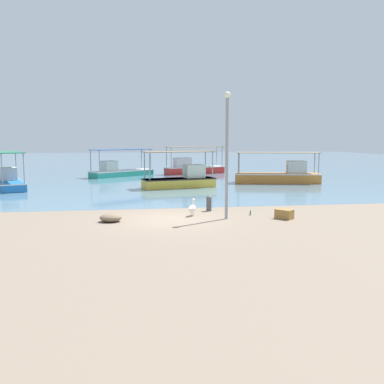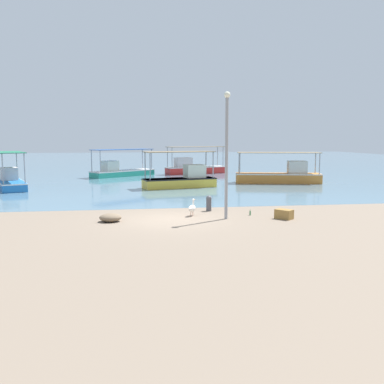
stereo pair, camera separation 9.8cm
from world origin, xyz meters
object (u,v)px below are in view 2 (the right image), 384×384
(fishing_boat_near_right, at_px, (194,167))
(cargo_crate, at_px, (284,214))
(mooring_bollard, at_px, (209,203))
(fishing_boat_far_left, at_px, (11,181))
(lamp_post, at_px, (227,148))
(fishing_boat_far_right, at_px, (121,170))
(net_pile, at_px, (110,218))
(fishing_boat_near_left, at_px, (182,179))
(fishing_boat_center, at_px, (281,175))
(glass_bottle, at_px, (250,213))
(pelican, at_px, (192,208))

(fishing_boat_near_right, distance_m, cargo_crate, 25.19)
(fishing_boat_near_right, height_order, mooring_bollard, fishing_boat_near_right)
(fishing_boat_far_left, relative_size, lamp_post, 0.88)
(fishing_boat_far_right, bearing_deg, net_pile, -89.85)
(fishing_boat_near_right, relative_size, cargo_crate, 8.67)
(fishing_boat_far_right, relative_size, fishing_boat_near_left, 1.11)
(fishing_boat_far_left, bearing_deg, fishing_boat_center, 3.80)
(fishing_boat_center, xyz_separation_m, net_pile, (-12.97, -14.67, -0.47))
(net_pile, distance_m, cargo_crate, 7.73)
(fishing_boat_far_right, bearing_deg, mooring_bollard, -76.88)
(fishing_boat_far_right, distance_m, fishing_boat_far_left, 12.06)
(fishing_boat_far_left, xyz_separation_m, glass_bottle, (14.08, -12.64, -0.49))
(fishing_boat_far_left, distance_m, pelican, 16.83)
(fishing_boat_far_right, relative_size, fishing_boat_far_left, 1.25)
(fishing_boat_near_left, distance_m, fishing_boat_center, 8.57)
(pelican, distance_m, mooring_bollard, 1.61)
(fishing_boat_center, height_order, fishing_boat_near_right, fishing_boat_near_right)
(lamp_post, distance_m, cargo_crate, 3.95)
(fishing_boat_far_left, bearing_deg, net_pile, -60.18)
(fishing_boat_center, distance_m, lamp_post, 16.89)
(cargo_crate, bearing_deg, mooring_bollard, 139.44)
(mooring_bollard, bearing_deg, net_pile, -155.92)
(net_pile, bearing_deg, lamp_post, -0.78)
(pelican, relative_size, lamp_post, 0.14)
(fishing_boat_near_right, distance_m, lamp_post, 25.04)
(fishing_boat_center, xyz_separation_m, fishing_boat_near_right, (-5.70, 10.08, 0.01))
(fishing_boat_center, distance_m, cargo_crate, 15.99)
(fishing_boat_far_left, bearing_deg, lamp_post, -46.36)
(pelican, xyz_separation_m, cargo_crate, (4.00, -1.31, -0.16))
(pelican, xyz_separation_m, net_pile, (-3.72, -0.88, -0.19))
(pelican, distance_m, net_pile, 3.83)
(glass_bottle, bearing_deg, fishing_boat_far_left, 138.09)
(fishing_boat_far_left, distance_m, glass_bottle, 18.93)
(fishing_boat_far_right, height_order, lamp_post, lamp_post)
(fishing_boat_near_right, height_order, net_pile, fishing_boat_near_right)
(lamp_post, bearing_deg, fishing_boat_far_left, 133.64)
(glass_bottle, bearing_deg, cargo_crate, -40.95)
(fishing_boat_far_right, bearing_deg, pelican, -80.18)
(fishing_boat_near_right, xyz_separation_m, pelican, (-3.55, -23.87, -0.28))
(fishing_boat_center, bearing_deg, fishing_boat_near_left, -166.11)
(net_pile, bearing_deg, cargo_crate, -3.21)
(cargo_crate, relative_size, glass_bottle, 2.77)
(pelican, xyz_separation_m, mooring_bollard, (1.02, 1.24, 0.04))
(mooring_bollard, bearing_deg, pelican, -129.40)
(fishing_boat_far_right, height_order, mooring_bollard, fishing_boat_far_right)
(fishing_boat_center, distance_m, fishing_boat_near_right, 11.58)
(pelican, bearing_deg, mooring_bollard, 50.60)
(lamp_post, bearing_deg, fishing_boat_near_left, 92.13)
(fishing_boat_center, bearing_deg, mooring_bollard, -123.25)
(mooring_bollard, distance_m, net_pile, 5.20)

